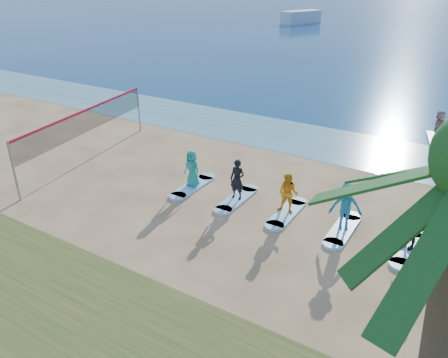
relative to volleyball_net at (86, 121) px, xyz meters
The scene contains 16 objects.
ground 9.09m from the volleyball_net, 16.19° to the right, with size 600.00×600.00×0.00m, color tan.
shallow_water 11.86m from the volleyball_net, 43.23° to the left, with size 600.00×600.00×0.00m, color teal.
volleyball_net is the anchor object (origin of this frame).
paddleboard 17.92m from the volleyball_net, 39.15° to the left, with size 0.70×3.00×0.12m, color silver.
paddleboarder 17.85m from the volleyball_net, 39.15° to the left, with size 1.48×0.47×1.60m, color tan.
boat_offshore_a 63.50m from the volleyball_net, 103.60° to the left, with size 2.60×7.36×2.05m, color silver.
surfboard_0 6.23m from the volleyball_net, ahead, with size 0.70×2.20×0.09m, color #A0E2F7.
student_0 6.04m from the volleyball_net, ahead, with size 0.76×0.50×1.56m, color teal.
surfboard_1 8.31m from the volleyball_net, ahead, with size 0.70×2.20×0.09m, color #A0E2F7.
student_1 8.16m from the volleyball_net, ahead, with size 0.60×0.39×1.63m, color black.
surfboard_2 10.41m from the volleyball_net, ahead, with size 0.70×2.20×0.09m, color #A0E2F7.
student_2 10.30m from the volleyball_net, ahead, with size 0.76×0.59×1.57m, color orange.
surfboard_3 12.53m from the volleyball_net, ahead, with size 0.70×2.20×0.09m, color #A0E2F7.
student_3 12.43m from the volleyball_net, ahead, with size 1.13×0.65×1.74m, color teal.
surfboard_4 14.66m from the volleyball_net, ahead, with size 0.70×2.20×0.09m, color #A0E2F7.
student_4 14.58m from the volleyball_net, ahead, with size 0.93×0.39×1.59m, color black.
Camera 1 is at (7.14, -10.70, 8.24)m, focal length 35.00 mm.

